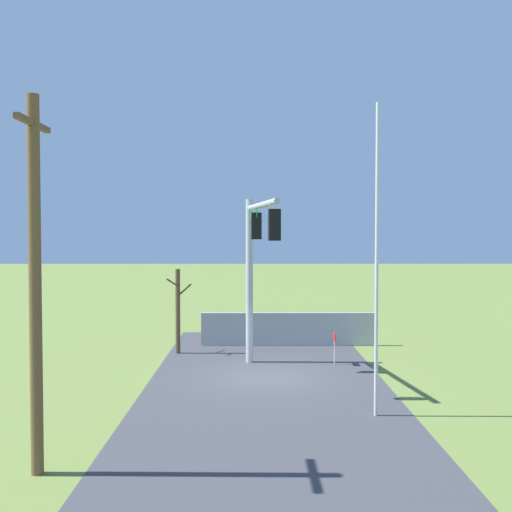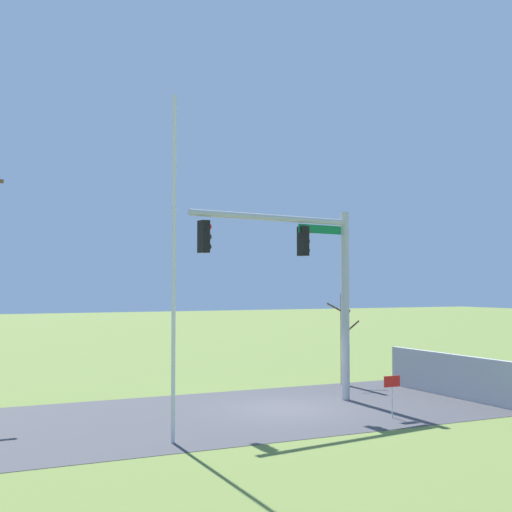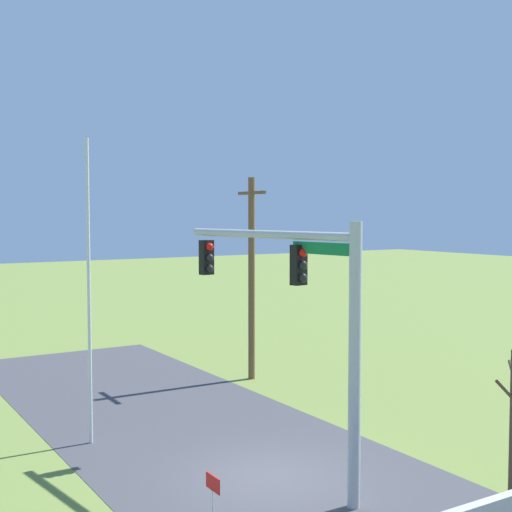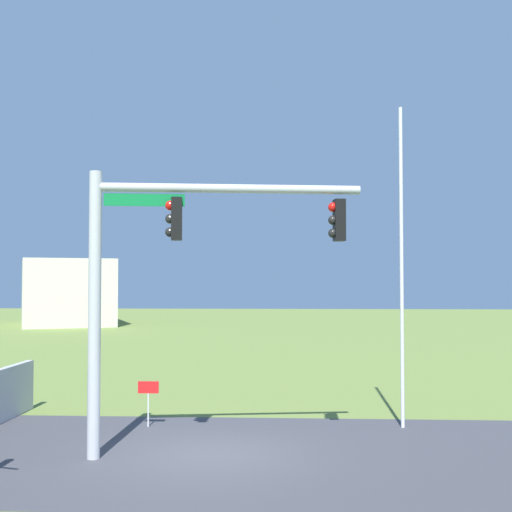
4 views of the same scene
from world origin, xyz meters
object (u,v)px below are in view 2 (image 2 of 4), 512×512
at_px(flagpole, 174,267).
at_px(signal_mast, 308,269).
at_px(open_sign, 392,387).
at_px(bare_tree, 343,338).

bearing_deg(flagpole, signal_mast, 29.99).
xyz_separation_m(flagpole, open_sign, (6.79, 0.28, -3.40)).
height_order(flagpole, open_sign, flagpole).
bearing_deg(flagpole, bare_tree, 35.53).
relative_size(bare_tree, open_sign, 2.90).
bearing_deg(bare_tree, flagpole, -144.47).
distance_m(signal_mast, bare_tree, 5.37).
relative_size(flagpole, open_sign, 7.06).
height_order(signal_mast, open_sign, signal_mast).
bearing_deg(signal_mast, open_sign, -70.72).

